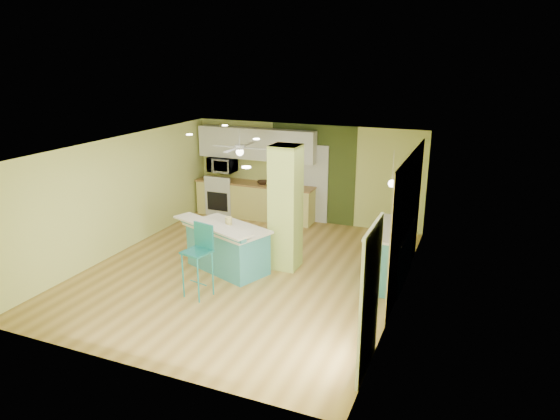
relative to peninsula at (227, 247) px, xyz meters
The scene contains 23 objects.
floor 0.62m from the peninsula, 11.73° to the left, with size 6.00×7.00×0.01m, color olive.
ceiling 2.06m from the peninsula, 11.73° to the left, with size 6.00×7.00×0.01m, color white.
wall_back 3.68m from the peninsula, 84.06° to the left, with size 6.00×0.01×2.50m, color #DDE67B.
wall_front 3.53m from the peninsula, 83.79° to the right, with size 6.00×0.01×2.50m, color #DDE67B.
wall_left 2.74m from the peninsula, behind, with size 0.01×7.00×2.50m, color #DDE67B.
wall_right 3.47m from the peninsula, ahead, with size 0.01×7.00×2.50m, color #DDE67B.
wood_panel 3.51m from the peninsula, 11.40° to the left, with size 0.02×3.40×2.50m, color #998357.
olive_accent 3.69m from the peninsula, 80.87° to the left, with size 2.20×0.02×2.50m, color #3F4F1F.
interior_door 3.62m from the peninsula, 80.80° to the left, with size 0.82×0.05×2.00m, color silver.
french_door 4.05m from the peninsula, 33.62° to the right, with size 0.04×1.08×2.10m, color silver.
column 1.40m from the peninsula, 29.45° to the left, with size 0.55×0.55×2.50m, color #AABF58.
kitchen_run 3.41m from the peninsula, 105.80° to the left, with size 3.25×0.63×0.94m.
stove 3.77m from the peninsula, 119.88° to the left, with size 0.76×0.66×1.08m.
upper_cabinets 3.82m from the peninsula, 105.26° to the left, with size 3.20×0.34×0.80m, color white.
microwave 3.88m from the peninsula, 119.80° to the left, with size 0.70×0.48×0.39m, color silver.
ceiling_fan 2.72m from the peninsula, 109.29° to the left, with size 1.41×1.41×0.61m.
pendant_lamp 3.43m from the peninsula, 15.31° to the left, with size 0.14×0.14×0.69m.
wall_decor 3.61m from the peninsula, 14.73° to the left, with size 0.03×0.90×0.70m, color brown.
peninsula is the anchor object (origin of this frame).
bar_stool 1.22m from the peninsula, 85.26° to the right, with size 0.52×0.52×1.32m.
side_counter 3.16m from the peninsula, 13.20° to the left, with size 0.70×1.66×1.07m.
fruit_bowl 3.38m from the peninsula, 101.80° to the left, with size 0.31×0.31×0.08m, color #342215.
canister 0.52m from the peninsula, 99.44° to the left, with size 0.14×0.14×0.16m, color yellow.
Camera 1 is at (4.14, -8.22, 4.12)m, focal length 32.00 mm.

